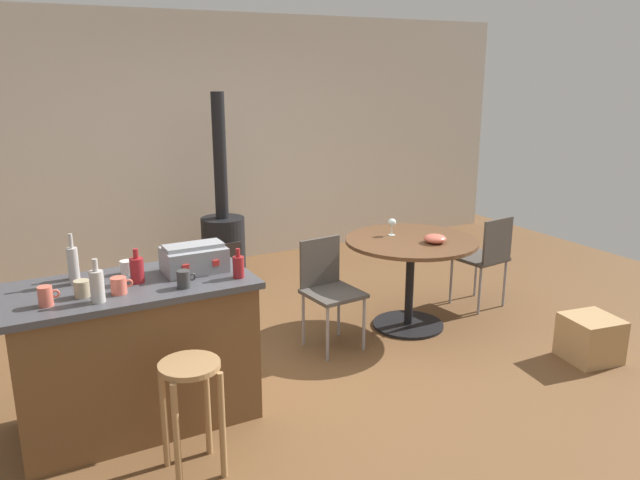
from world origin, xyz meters
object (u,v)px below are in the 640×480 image
Objects in this scene: folding_chair_far at (328,285)px; wine_glass at (392,223)px; bottle_1 at (97,285)px; bottle_2 at (238,266)px; bottle_3 at (137,270)px; cup_1 at (46,296)px; bottle_4 at (73,265)px; cup_3 at (119,285)px; serving_bowl at (435,239)px; cardboard_box at (590,338)px; bottle_0 at (74,267)px; wooden_stool at (191,394)px; kitchen_island at (136,354)px; wood_stove at (223,236)px; folding_chair_near at (486,254)px; cup_0 at (127,267)px; cup_2 at (82,288)px; dining_table at (411,260)px; toolbox at (194,258)px; cup_4 at (184,279)px.

folding_chair_far is 0.82m from wine_glass.
bottle_2 is (0.82, 0.02, -0.02)m from bottle_1.
bottle_3 is 0.53m from cup_1.
bottle_4 is at bearing -171.43° from folding_chair_far.
cup_3 reaches higher than serving_bowl.
cardboard_box is at bearing -8.64° from bottle_1.
bottle_0 is (-1.84, -0.18, 0.48)m from folding_chair_far.
bottle_4 is 2.12× the size of wine_glass.
wooden_stool is 3.05m from cardboard_box.
bottle_2 reaches higher than cup_3.
kitchen_island reaches higher than wooden_stool.
kitchen_island is at bearing -121.34° from wood_stove.
folding_chair_near is 4.72× the size of bottle_2.
bottle_1 is at bearing -15.99° from cup_1.
cup_1 reaches higher than wooden_stool.
cup_0 is (-1.36, -2.08, 0.47)m from wood_stove.
wood_stove is at bearing 52.71° from cup_1.
bottle_2 reaches higher than cup_2.
cup_2 is 0.85× the size of wine_glass.
dining_table is 2.90× the size of toolbox.
wooden_stool is at bearing -65.66° from cup_3.
kitchen_island is 0.58m from cup_2.
wooden_stool is 0.82m from bottle_2.
bottle_0 is at bearing -176.09° from dining_table.
folding_chair_near is 7.62× the size of cup_1.
folding_chair_near is at bearing 2.42° from dining_table.
cup_2 is at bearing -167.85° from toolbox.
bottle_1 is at bearing -64.15° from cup_2.
wine_glass is (2.28, 0.60, 0.42)m from kitchen_island.
cup_2 is at bearing 126.97° from wooden_stool.
dining_table is 2.97× the size of cardboard_box.
kitchen_island is 0.67m from wooden_stool.
folding_chair_far reaches higher than cardboard_box.
folding_chair_far is 7.26× the size of cup_0.
cardboard_box is (2.92, -0.52, -0.79)m from cup_4.
wooden_stool is 0.85m from cup_2.
cup_0 reaches higher than dining_table.
bottle_1 is 0.34m from bottle_3.
toolbox reaches higher than cup_0.
folding_chair_far is 1.25m from bottle_2.
wood_stove is at bearing 67.05° from wooden_stool.
kitchen_island is at bearing -174.44° from serving_bowl.
dining_table is at bearing 11.22° from cup_2.
cup_1 is (-0.51, -0.15, -0.03)m from bottle_3.
folding_chair_near is 3.24m from bottle_3.
bottle_4 reaches higher than wooden_stool.
wood_stove is 15.60× the size of cup_2.
wooden_stool is at bearing -160.11° from folding_chair_near.
toolbox is (-1.17, -0.38, 0.49)m from folding_chair_far.
cardboard_box is at bearing -11.85° from bottle_2.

